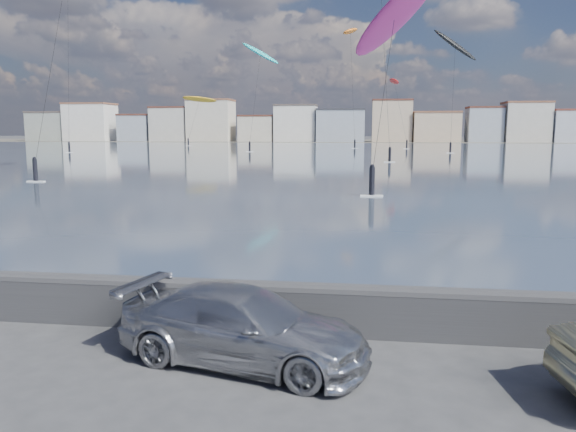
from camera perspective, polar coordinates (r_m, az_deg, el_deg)
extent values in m
plane|color=#333335|center=(9.43, -9.83, -16.99)|extent=(700.00, 700.00, 0.00)
cube|color=#303D51|center=(99.70, 6.39, 6.36)|extent=(500.00, 177.00, 0.00)
cube|color=#4C473D|center=(208.13, 7.22, 7.57)|extent=(500.00, 60.00, 0.00)
cube|color=#28282B|center=(11.68, -5.82, -9.38)|extent=(400.00, 0.35, 0.90)
cylinder|color=#28282B|center=(11.55, -5.86, -7.26)|extent=(400.00, 0.36, 0.36)
cube|color=gray|center=(225.43, -22.94, 8.31)|extent=(14.00, 11.00, 10.00)
cube|color=#4C423D|center=(225.51, -23.02, 9.65)|extent=(14.28, 11.22, 0.60)
cube|color=white|center=(217.96, -19.42, 8.90)|extent=(16.00, 12.00, 13.00)
cube|color=brown|center=(218.14, -19.51, 10.69)|extent=(16.32, 12.24, 0.60)
cube|color=#9EA8B7|center=(210.56, -15.10, 8.57)|extent=(11.00, 10.00, 9.00)
cube|color=#562D23|center=(210.63, -15.15, 9.88)|extent=(11.22, 10.20, 0.60)
cube|color=beige|center=(205.88, -11.74, 9.04)|extent=(13.00, 11.00, 11.50)
cube|color=#562D23|center=(206.01, -11.79, 10.72)|extent=(13.26, 11.22, 0.60)
cube|color=beige|center=(201.52, -7.81, 9.51)|extent=(15.00, 12.00, 14.00)
cube|color=brown|center=(201.76, -7.85, 11.58)|extent=(15.30, 12.24, 0.60)
cube|color=beige|center=(197.70, -3.13, 8.79)|extent=(12.00, 10.00, 8.50)
cube|color=#562D23|center=(197.76, -3.14, 10.11)|extent=(12.24, 10.20, 0.60)
cube|color=white|center=(195.59, 0.80, 9.32)|extent=(14.00, 11.00, 12.00)
cube|color=#4C423D|center=(195.75, 0.81, 11.16)|extent=(14.28, 11.22, 0.60)
cube|color=#9EA8B7|center=(194.27, 5.40, 9.06)|extent=(16.00, 13.00, 10.50)
cube|color=#2D2D33|center=(194.39, 5.43, 10.70)|extent=(16.32, 13.26, 0.60)
cube|color=#CCB293|center=(194.27, 10.49, 9.40)|extent=(13.00, 10.00, 13.50)
cube|color=#562D23|center=(194.50, 10.55, 11.48)|extent=(13.26, 10.20, 0.60)
cube|color=#CCB293|center=(195.42, 14.77, 8.67)|extent=(15.00, 12.00, 9.50)
cube|color=brown|center=(195.50, 14.83, 10.15)|extent=(15.30, 12.24, 0.60)
cube|color=#9EA8B7|center=(197.83, 19.29, 8.68)|extent=(11.00, 9.00, 11.00)
cube|color=#562D23|center=(197.96, 19.38, 10.36)|extent=(11.22, 9.18, 0.60)
cube|color=beige|center=(200.76, 22.98, 8.69)|extent=(14.00, 11.00, 12.50)
cube|color=brown|center=(200.94, 23.10, 10.56)|extent=(14.28, 11.22, 0.60)
cube|color=#B2B7C6|center=(205.26, 27.18, 8.06)|extent=(16.00, 12.00, 10.00)
imported|color=#AAABB1|center=(10.09, -4.56, -11.09)|extent=(4.84, 2.87, 1.32)
cube|color=white|center=(48.63, -24.23, 3.24)|extent=(1.40, 0.42, 0.08)
cylinder|color=black|center=(48.56, -24.30, 4.29)|extent=(0.36, 0.36, 1.70)
sphere|color=black|center=(48.51, -24.36, 5.35)|extent=(0.28, 0.28, 0.28)
cylinder|color=black|center=(53.79, -22.60, 15.85)|extent=(1.40, 10.49, 20.06)
ellipsoid|color=red|center=(138.61, 10.73, 13.30)|extent=(2.90, 8.33, 1.99)
cube|color=white|center=(123.28, 11.96, 6.70)|extent=(1.40, 0.42, 0.08)
cylinder|color=black|center=(123.26, 11.97, 7.11)|extent=(0.36, 0.36, 1.70)
sphere|color=black|center=(123.24, 11.99, 7.53)|extent=(0.28, 0.28, 0.28)
cylinder|color=black|center=(130.74, 11.32, 10.47)|extent=(2.39, 15.12, 14.13)
cube|color=white|center=(108.68, -21.32, 6.04)|extent=(1.40, 0.42, 0.08)
cylinder|color=black|center=(108.65, -21.34, 6.51)|extent=(0.36, 0.36, 1.70)
sphere|color=black|center=(108.63, -21.37, 6.99)|extent=(0.28, 0.28, 0.28)
cylinder|color=black|center=(113.32, -21.42, 14.29)|extent=(2.75, 7.84, 29.72)
ellipsoid|color=#BF8C19|center=(158.20, -8.97, 11.64)|extent=(9.72, 5.98, 2.73)
cube|color=white|center=(146.54, -10.09, 7.05)|extent=(1.40, 0.42, 0.08)
cylinder|color=black|center=(146.52, -10.10, 7.40)|extent=(0.36, 0.36, 1.70)
sphere|color=black|center=(146.51, -10.11, 7.75)|extent=(0.28, 0.28, 0.28)
cylinder|color=black|center=(152.25, -9.52, 9.67)|extent=(0.36, 11.96, 11.05)
ellipsoid|color=#E5338C|center=(45.61, 10.80, 19.40)|extent=(8.00, 9.01, 6.03)
cube|color=white|center=(35.04, 8.49, 2.06)|extent=(1.40, 0.42, 0.08)
cylinder|color=black|center=(34.95, 8.53, 3.53)|extent=(0.36, 0.36, 1.70)
sphere|color=black|center=(34.88, 8.56, 5.00)|extent=(0.28, 0.28, 0.28)
cylinder|color=black|center=(39.91, 9.79, 12.77)|extent=(1.57, 9.98, 11.34)
ellipsoid|color=#19BFBF|center=(121.50, -2.81, 16.18)|extent=(8.05, 3.07, 5.45)
cube|color=white|center=(104.80, -3.92, 6.53)|extent=(1.40, 0.42, 0.08)
cylinder|color=black|center=(104.77, -3.92, 7.03)|extent=(0.36, 0.36, 1.70)
sphere|color=black|center=(104.74, -3.93, 7.52)|extent=(0.28, 0.28, 0.28)
cylinder|color=black|center=(112.78, -3.33, 12.03)|extent=(0.83, 15.93, 18.51)
cube|color=white|center=(72.35, 10.28, 5.43)|extent=(1.40, 0.42, 0.08)
cylinder|color=black|center=(72.30, 10.30, 6.14)|extent=(0.36, 0.36, 1.70)
sphere|color=black|center=(72.27, 10.32, 6.85)|extent=(0.28, 0.28, 0.28)
cylinder|color=black|center=(78.30, 9.60, 18.73)|extent=(2.37, 9.84, 33.00)
ellipsoid|color=black|center=(117.43, 16.63, 16.29)|extent=(8.95, 4.56, 7.24)
cube|color=white|center=(103.23, 16.15, 6.18)|extent=(1.40, 0.42, 0.08)
cylinder|color=black|center=(103.20, 16.17, 6.68)|extent=(0.36, 0.36, 1.70)
sphere|color=black|center=(103.18, 16.19, 7.18)|extent=(0.28, 0.28, 0.28)
cylinder|color=black|center=(109.94, 16.42, 11.89)|extent=(1.97, 13.05, 18.91)
ellipsoid|color=orange|center=(133.50, 6.35, 18.16)|extent=(4.66, 9.71, 3.53)
cube|color=white|center=(125.02, 6.78, 6.85)|extent=(1.40, 0.42, 0.08)
cylinder|color=black|center=(124.99, 6.79, 7.26)|extent=(0.36, 0.36, 1.70)
sphere|color=black|center=(124.97, 6.80, 7.67)|extent=(0.28, 0.28, 0.28)
cylinder|color=black|center=(128.67, 6.57, 12.97)|extent=(1.60, 6.73, 24.72)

